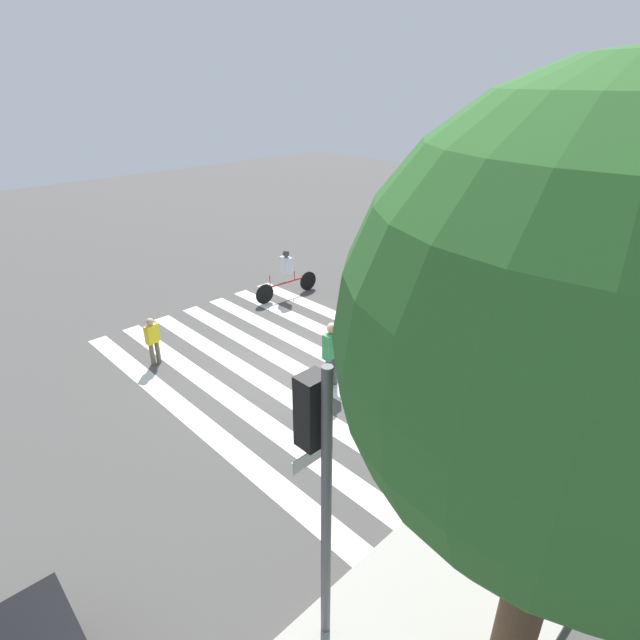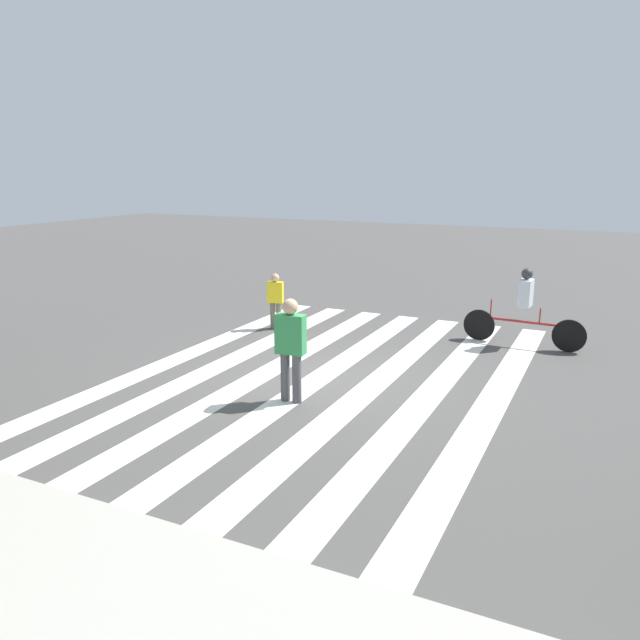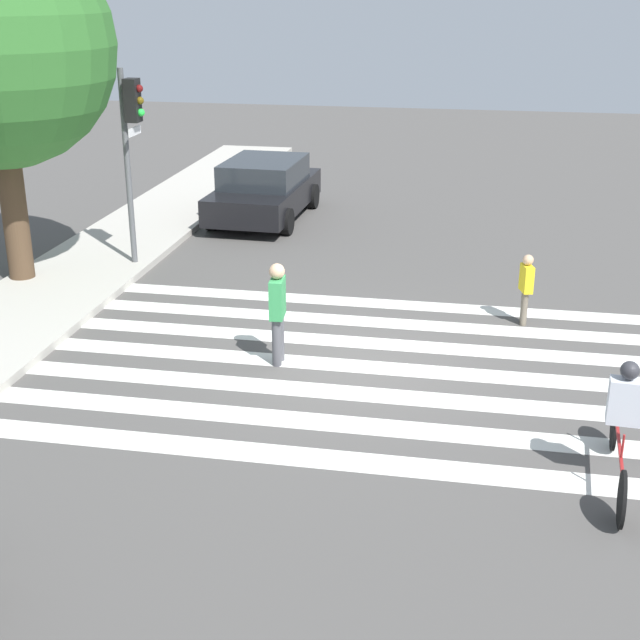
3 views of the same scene
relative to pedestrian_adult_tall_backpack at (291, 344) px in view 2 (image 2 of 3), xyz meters
The scene contains 6 objects.
ground_plane 1.56m from the pedestrian_adult_tall_backpack, 85.96° to the right, with size 60.00×60.00×0.00m, color #4C4947.
sidewalk_curb 5.07m from the pedestrian_adult_tall_backpack, 88.98° to the left, with size 36.00×2.50×0.14m.
crosswalk_stripes 1.56m from the pedestrian_adult_tall_backpack, 85.96° to the right, with size 6.39×10.00×0.01m.
pedestrian_adult_tall_backpack is the anchor object (origin of this frame).
pedestrian_adult_blue_shirt 4.59m from the pedestrian_adult_tall_backpack, 57.29° to the right, with size 0.38×0.25×1.27m.
cyclist_far_lane 5.57m from the pedestrian_adult_tall_backpack, 119.97° to the right, with size 2.45×0.42×1.61m.
Camera 2 is at (-4.49, 9.34, 3.57)m, focal length 35.00 mm.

